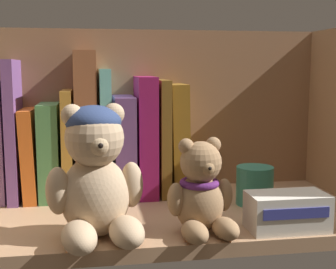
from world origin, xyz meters
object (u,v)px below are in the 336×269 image
at_px(pillar_candle, 255,185).
at_px(book_3, 16,130).
at_px(small_product_box, 287,212).
at_px(book_5, 51,150).
at_px(teddy_bear_larger, 96,176).
at_px(book_6, 68,143).
at_px(teddy_bear_smaller, 201,193).
at_px(book_10, 145,135).
at_px(book_11, 162,136).
at_px(book_9, 123,145).
at_px(book_4, 31,153).
at_px(book_12, 177,138).
at_px(book_8, 105,132).
at_px(book_7, 86,124).

bearing_deg(pillar_candle, book_3, 165.01).
distance_m(book_3, small_product_box, 0.45).
bearing_deg(book_5, teddy_bear_larger, -70.91).
relative_size(book_6, teddy_bear_smaller, 1.43).
bearing_deg(book_10, book_11, 0.00).
bearing_deg(book_10, book_9, 180.00).
xyz_separation_m(book_9, pillar_candle, (0.20, -0.10, -0.06)).
relative_size(book_4, small_product_box, 1.42).
xyz_separation_m(teddy_bear_smaller, small_product_box, (0.12, -0.01, -0.03)).
xyz_separation_m(book_5, book_11, (0.19, 0.00, 0.02)).
bearing_deg(book_12, teddy_bear_smaller, -92.11).
bearing_deg(pillar_candle, small_product_box, -89.05).
xyz_separation_m(book_5, small_product_box, (0.33, -0.22, -0.05)).
relative_size(book_4, book_9, 0.88).
bearing_deg(small_product_box, book_4, 148.14).
relative_size(book_3, book_11, 1.17).
distance_m(book_10, pillar_candle, 0.21).
distance_m(book_4, pillar_candle, 0.38).
relative_size(book_9, book_12, 0.90).
height_order(book_8, teddy_bear_smaller, book_8).
bearing_deg(book_9, book_8, 180.00).
height_order(book_4, teddy_bear_larger, teddy_bear_larger).
relative_size(book_3, teddy_bear_smaller, 1.81).
xyz_separation_m(book_3, book_5, (0.06, 0.00, -0.04)).
bearing_deg(pillar_candle, book_4, 164.06).
bearing_deg(book_11, book_7, 180.00).
xyz_separation_m(teddy_bear_smaller, pillar_candle, (0.12, 0.12, -0.02)).
bearing_deg(book_8, small_product_box, -43.54).
bearing_deg(book_8, book_6, 180.00).
bearing_deg(book_4, teddy_bear_smaller, -41.92).
xyz_separation_m(book_8, book_9, (0.03, 0.00, -0.02)).
bearing_deg(book_10, book_6, 180.00).
bearing_deg(small_product_box, book_11, 121.65).
height_order(book_5, small_product_box, book_5).
bearing_deg(book_5, book_8, 0.00).
relative_size(book_3, small_product_box, 2.18).
xyz_separation_m(book_3, book_6, (0.09, 0.00, -0.02)).
bearing_deg(book_3, book_12, 0.00).
bearing_deg(teddy_bear_larger, book_5, 109.09).
relative_size(book_7, teddy_bear_smaller, 1.93).
bearing_deg(book_7, pillar_candle, -21.08).
relative_size(book_7, pillar_candle, 3.99).
bearing_deg(book_7, teddy_bear_smaller, -55.51).
bearing_deg(book_5, book_3, 180.00).
bearing_deg(book_4, book_5, 0.00).
distance_m(book_3, book_8, 0.15).
relative_size(book_5, book_11, 0.81).
distance_m(book_5, book_9, 0.12).
bearing_deg(book_8, teddy_bear_smaller, -61.60).
distance_m(book_9, teddy_bear_smaller, 0.24).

